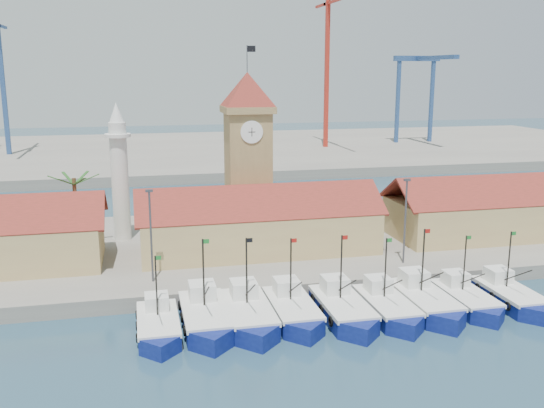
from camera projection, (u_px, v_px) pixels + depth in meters
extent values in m
plane|color=#1E3D50|center=(307.00, 336.00, 49.84)|extent=(400.00, 400.00, 0.00)
cube|color=gray|center=(252.00, 246.00, 72.53)|extent=(140.00, 32.00, 1.50)
cube|color=gray|center=(188.00, 152.00, 154.36)|extent=(240.00, 80.00, 2.00)
cube|color=#0B1557|center=(158.00, 328.00, 50.15)|extent=(3.31, 7.48, 1.70)
cube|color=#0B1557|center=(160.00, 348.00, 46.59)|extent=(3.31, 3.31, 1.70)
cube|color=silver|center=(158.00, 319.00, 49.97)|extent=(3.37, 7.69, 0.33)
cube|color=silver|center=(157.00, 302.00, 51.59)|extent=(1.98, 2.08, 1.32)
cylinder|color=black|center=(156.00, 287.00, 49.85)|extent=(0.13, 0.13, 5.29)
cube|color=#197226|center=(158.00, 258.00, 49.37)|extent=(0.47, 0.02, 0.33)
cube|color=#0B1557|center=(205.00, 320.00, 51.60)|extent=(3.79, 8.58, 1.95)
cube|color=#0B1557|center=(212.00, 342.00, 47.52)|extent=(3.79, 3.79, 1.95)
cube|color=silver|center=(205.00, 310.00, 51.39)|extent=(3.87, 8.82, 0.38)
cube|color=silver|center=(202.00, 291.00, 53.25)|extent=(2.28, 2.38, 1.52)
cylinder|color=black|center=(203.00, 274.00, 51.25)|extent=(0.15, 0.15, 6.07)
cube|color=#197226|center=(206.00, 241.00, 50.70)|extent=(0.54, 0.02, 0.38)
cube|color=#0B1557|center=(248.00, 317.00, 52.22)|extent=(3.75, 8.49, 1.93)
cube|color=#0B1557|center=(258.00, 338.00, 48.18)|extent=(3.75, 3.75, 1.93)
cube|color=silver|center=(248.00, 307.00, 52.01)|extent=(3.83, 8.72, 0.38)
cube|color=silver|center=(244.00, 289.00, 53.85)|extent=(2.25, 2.36, 1.50)
cylinder|color=black|center=(247.00, 272.00, 51.88)|extent=(0.15, 0.15, 6.00)
cube|color=black|center=(249.00, 240.00, 51.33)|extent=(0.54, 0.02, 0.38)
cube|color=#0B1557|center=(292.00, 313.00, 53.19)|extent=(3.60, 8.14, 1.85)
cube|color=#0B1557|center=(305.00, 332.00, 49.32)|extent=(3.60, 3.60, 1.85)
cube|color=silver|center=(292.00, 303.00, 52.99)|extent=(3.67, 8.36, 0.36)
cube|color=silver|center=(286.00, 286.00, 54.75)|extent=(2.16, 2.26, 1.44)
cylinder|color=black|center=(291.00, 270.00, 52.86)|extent=(0.14, 0.14, 5.75)
cube|color=#A5140F|center=(294.00, 241.00, 52.34)|extent=(0.51, 0.02, 0.36)
cube|color=#0B1557|center=(342.00, 312.00, 53.38)|extent=(3.71, 8.39, 1.91)
cube|color=#0B1557|center=(359.00, 332.00, 49.39)|extent=(3.71, 3.71, 1.91)
cube|color=silver|center=(342.00, 302.00, 53.18)|extent=(3.78, 8.62, 0.37)
cube|color=silver|center=(335.00, 285.00, 54.99)|extent=(2.22, 2.33, 1.48)
cylinder|color=black|center=(341.00, 268.00, 53.04)|extent=(0.15, 0.15, 5.93)
cube|color=#A5140F|center=(345.00, 237.00, 52.50)|extent=(0.53, 0.02, 0.37)
cube|color=#0B1557|center=(386.00, 310.00, 53.96)|extent=(3.50, 7.92, 1.80)
cube|color=#0B1557|center=(405.00, 328.00, 50.18)|extent=(3.50, 3.50, 1.80)
cube|color=silver|center=(386.00, 300.00, 53.76)|extent=(3.57, 8.14, 0.35)
cube|color=silver|center=(378.00, 284.00, 55.47)|extent=(2.10, 2.20, 1.40)
cylinder|color=black|center=(385.00, 269.00, 53.63)|extent=(0.14, 0.14, 5.60)
cube|color=#197226|center=(389.00, 240.00, 53.13)|extent=(0.50, 0.02, 0.35)
cube|color=#0B1557|center=(423.00, 304.00, 55.15)|extent=(3.75, 8.49, 1.93)
cube|color=#0B1557|center=(446.00, 323.00, 51.11)|extent=(3.75, 3.75, 1.93)
cube|color=silver|center=(424.00, 294.00, 54.94)|extent=(3.83, 8.72, 0.38)
cube|color=silver|center=(414.00, 278.00, 56.77)|extent=(2.25, 2.36, 1.50)
cylinder|color=black|center=(423.00, 261.00, 54.80)|extent=(0.15, 0.15, 6.00)
cube|color=#A5140F|center=(427.00, 231.00, 54.26)|extent=(0.54, 0.02, 0.38)
cube|color=#0B1557|center=(465.00, 302.00, 55.89)|extent=(3.35, 7.57, 1.72)
cube|color=#0B1557|center=(488.00, 318.00, 52.28)|extent=(3.35, 3.35, 1.72)
cube|color=silver|center=(465.00, 293.00, 55.70)|extent=(3.41, 7.78, 0.33)
cube|color=silver|center=(455.00, 278.00, 57.34)|extent=(2.01, 2.10, 1.34)
cylinder|color=black|center=(465.00, 264.00, 55.58)|extent=(0.13, 0.13, 5.35)
cube|color=#197226|center=(469.00, 237.00, 55.09)|extent=(0.48, 0.02, 0.33)
cube|color=#0B1557|center=(509.00, 299.00, 56.59)|extent=(3.44, 7.79, 1.77)
cube|color=#0B1557|center=(535.00, 315.00, 52.88)|extent=(3.44, 3.44, 1.77)
cube|color=silver|center=(510.00, 290.00, 56.40)|extent=(3.51, 8.00, 0.34)
cube|color=silver|center=(498.00, 275.00, 58.08)|extent=(2.06, 2.16, 1.38)
cylinder|color=black|center=(509.00, 260.00, 56.27)|extent=(0.14, 0.14, 5.51)
cube|color=#197226|center=(514.00, 233.00, 55.77)|extent=(0.49, 0.02, 0.34)
cube|color=tan|center=(258.00, 231.00, 68.07)|extent=(26.00, 10.00, 4.50)
cube|color=maroon|center=(263.00, 203.00, 64.88)|extent=(27.04, 5.13, 3.21)
cube|color=maroon|center=(254.00, 194.00, 69.65)|extent=(27.04, 5.13, 3.21)
cube|color=tan|center=(511.00, 216.00, 74.99)|extent=(30.00, 10.00, 4.50)
cube|color=maroon|center=(526.00, 190.00, 71.80)|extent=(31.20, 5.13, 3.21)
cube|color=maroon|center=(502.00, 183.00, 76.56)|extent=(31.20, 5.13, 3.21)
cube|color=#A08652|center=(248.00, 176.00, 72.65)|extent=(5.00, 5.00, 15.00)
cube|color=#A08652|center=(247.00, 109.00, 70.95)|extent=(5.80, 5.80, 0.80)
pyramid|color=maroon|center=(247.00, 89.00, 70.45)|extent=(5.80, 5.80, 4.00)
cylinder|color=white|center=(252.00, 132.00, 69.04)|extent=(2.60, 0.15, 2.60)
cube|color=black|center=(252.00, 132.00, 68.96)|extent=(0.08, 0.02, 1.00)
cube|color=black|center=(252.00, 132.00, 68.96)|extent=(0.80, 0.02, 0.08)
cylinder|color=#3F3F44|center=(247.00, 59.00, 69.69)|extent=(0.10, 0.10, 3.00)
cube|color=black|center=(251.00, 49.00, 69.56)|extent=(1.00, 0.03, 0.70)
cylinder|color=silver|center=(120.00, 182.00, 71.42)|extent=(2.00, 2.00, 14.00)
cylinder|color=silver|center=(118.00, 135.00, 70.24)|extent=(3.00, 3.00, 0.40)
cone|color=silver|center=(116.00, 113.00, 69.67)|extent=(1.80, 1.80, 2.40)
cylinder|color=brown|center=(76.00, 213.00, 69.09)|extent=(0.44, 0.44, 8.00)
cube|color=#23551D|center=(87.00, 179.00, 68.57)|extent=(2.80, 0.35, 1.18)
cube|color=#23551D|center=(81.00, 178.00, 69.57)|extent=(1.71, 2.60, 1.18)
cube|color=#23551D|center=(68.00, 178.00, 69.27)|extent=(1.71, 2.60, 1.18)
cube|color=#23551D|center=(61.00, 180.00, 67.96)|extent=(2.80, 0.35, 1.18)
cube|color=#23551D|center=(66.00, 182.00, 66.96)|extent=(1.71, 2.60, 1.18)
cube|color=#23551D|center=(79.00, 181.00, 67.26)|extent=(1.71, 2.60, 1.18)
cylinder|color=#3F3F44|center=(151.00, 236.00, 57.38)|extent=(0.20, 0.20, 9.00)
cube|color=#3F3F44|center=(149.00, 191.00, 56.43)|extent=(0.70, 0.25, 0.25)
cylinder|color=#3F3F44|center=(405.00, 221.00, 63.00)|extent=(0.20, 0.20, 9.00)
cube|color=#3F3F44|center=(407.00, 180.00, 62.05)|extent=(0.70, 0.25, 0.25)
cube|color=#2A4A81|center=(3.00, 89.00, 139.84)|extent=(1.00, 1.00, 30.41)
cube|color=#2A4A81|center=(2.00, 26.00, 141.53)|extent=(0.60, 10.00, 0.60)
cube|color=red|center=(327.00, 75.00, 153.02)|extent=(1.00, 1.00, 36.58)
cube|color=red|center=(322.00, 5.00, 154.05)|extent=(0.60, 10.00, 0.60)
cube|color=#2A4A81|center=(398.00, 102.00, 164.09)|extent=(0.90, 0.90, 22.00)
cube|color=#2A4A81|center=(431.00, 101.00, 166.25)|extent=(0.90, 0.90, 22.00)
cube|color=#2A4A81|center=(417.00, 58.00, 162.69)|extent=(13.00, 1.40, 1.40)
cube|color=#2A4A81|center=(435.00, 58.00, 153.17)|extent=(1.40, 22.00, 1.00)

